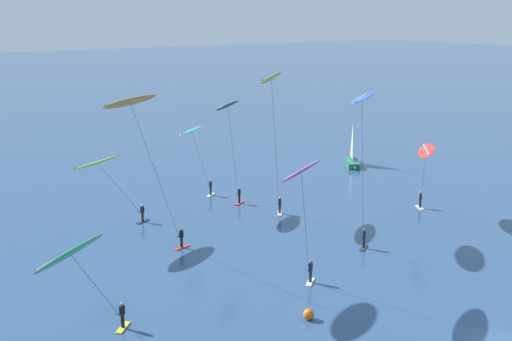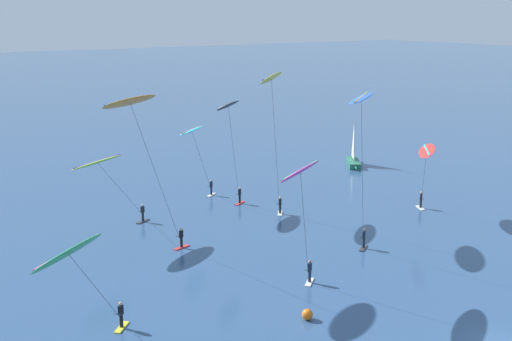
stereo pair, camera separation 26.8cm
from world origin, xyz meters
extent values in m
cube|color=#23664C|center=(24.19, 38.30, 0.35)|extent=(3.95, 4.71, 0.70)
cone|color=#23664C|center=(22.78, 36.36, 0.35)|extent=(1.81, 2.14, 0.67)
cylinder|color=#B2B2B7|center=(24.01, 38.06, 3.20)|extent=(0.12, 0.12, 5.00)
pyramid|color=white|center=(24.54, 38.79, 3.03)|extent=(1.12, 1.50, 4.25)
cylinder|color=#A5A5AD|center=(24.54, 38.79, 0.95)|extent=(1.12, 1.50, 0.08)
cube|color=silver|center=(-2.96, 13.71, 0.04)|extent=(1.41, 1.26, 0.08)
cylinder|color=#192338|center=(-2.96, 13.71, 0.48)|extent=(0.22, 0.22, 0.80)
cube|color=#192338|center=(-2.96, 13.71, 1.18)|extent=(0.39, 0.34, 0.60)
sphere|color=#9E7051|center=(-2.96, 13.71, 1.60)|extent=(0.22, 0.22, 0.22)
cylinder|color=black|center=(-3.27, 13.54, 1.06)|extent=(0.30, 0.50, 0.04)
ellipsoid|color=#D62D9E|center=(-4.73, 12.74, 8.61)|extent=(5.97, 3.94, 0.90)
cylinder|color=#28D160|center=(-4.73, 12.74, 8.66)|extent=(5.26, 2.99, 0.16)
cylinder|color=#333338|center=(-4.00, 13.14, 4.79)|extent=(1.49, 0.83, 7.46)
cube|color=yellow|center=(-16.61, 15.01, 0.04)|extent=(1.35, 1.33, 0.08)
cylinder|color=black|center=(-16.61, 15.01, 0.48)|extent=(0.22, 0.22, 0.80)
cube|color=black|center=(-16.61, 15.01, 1.18)|extent=(0.39, 0.36, 0.60)
sphere|color=tan|center=(-16.61, 15.01, 1.60)|extent=(0.22, 0.22, 0.22)
cylinder|color=black|center=(-16.90, 14.81, 1.06)|extent=(0.34, 0.48, 0.04)
ellipsoid|color=green|center=(-20.29, 12.48, 6.51)|extent=(5.49, 4.40, 1.22)
cylinder|color=#D660B7|center=(-20.29, 12.48, 6.56)|extent=(4.53, 3.19, 0.16)
cylinder|color=#333338|center=(-18.60, 13.64, 3.73)|extent=(3.42, 2.37, 5.36)
cube|color=red|center=(-7.14, 25.00, 0.04)|extent=(1.55, 0.75, 0.08)
cylinder|color=black|center=(-7.14, 25.00, 0.48)|extent=(0.22, 0.22, 0.80)
cube|color=black|center=(-7.14, 25.00, 1.18)|extent=(0.39, 0.34, 0.60)
sphere|color=tan|center=(-7.14, 25.00, 1.60)|extent=(0.22, 0.22, 0.22)
cylinder|color=black|center=(-7.45, 24.83, 1.06)|extent=(0.30, 0.50, 0.04)
ellipsoid|color=orange|center=(-12.22, 22.26, 12.67)|extent=(5.70, 4.02, 0.95)
cylinder|color=#0F7FE5|center=(-12.22, 22.26, 12.72)|extent=(4.81, 2.70, 0.16)
cylinder|color=#333338|center=(-9.83, 23.55, 6.81)|extent=(4.80, 2.61, 11.52)
cube|color=silver|center=(4.87, 27.69, 0.04)|extent=(1.24, 1.43, 0.08)
cylinder|color=black|center=(4.87, 27.69, 0.48)|extent=(0.22, 0.22, 0.80)
cube|color=black|center=(4.87, 27.69, 1.18)|extent=(0.39, 0.37, 0.60)
sphere|color=beige|center=(4.87, 27.69, 1.60)|extent=(0.22, 0.22, 0.22)
cylinder|color=black|center=(4.60, 27.47, 1.06)|extent=(0.38, 0.45, 0.04)
ellipsoid|color=yellow|center=(2.12, 25.42, 13.22)|extent=(5.20, 4.60, 1.05)
cylinder|color=#1432E0|center=(2.12, 25.42, 13.27)|extent=(4.29, 3.58, 0.16)
cylinder|color=#333338|center=(3.36, 26.45, 7.09)|extent=(2.51, 2.08, 12.06)
cube|color=silver|center=(17.22, 21.29, 0.04)|extent=(1.08, 1.51, 0.08)
cylinder|color=black|center=(17.22, 21.29, 0.48)|extent=(0.22, 0.22, 0.80)
cube|color=black|center=(17.22, 21.29, 1.18)|extent=(0.38, 0.38, 0.60)
sphere|color=tan|center=(17.22, 21.29, 1.60)|extent=(0.22, 0.22, 0.22)
cylinder|color=black|center=(16.98, 21.04, 1.06)|extent=(0.43, 0.41, 0.04)
ellipsoid|color=red|center=(15.67, 19.66, 6.25)|extent=(4.48, 4.61, 1.08)
cylinder|color=#23D6DB|center=(15.67, 19.66, 6.30)|extent=(3.36, 3.53, 0.16)
cylinder|color=#333338|center=(16.33, 20.35, 3.61)|extent=(1.35, 1.42, 5.10)
cube|color=silver|center=(2.74, 36.86, 0.04)|extent=(1.48, 1.15, 0.08)
cylinder|color=#192338|center=(2.74, 36.86, 0.48)|extent=(0.22, 0.22, 0.80)
cube|color=#192338|center=(2.74, 36.86, 1.18)|extent=(0.39, 0.37, 0.60)
sphere|color=tan|center=(2.74, 36.86, 1.60)|extent=(0.22, 0.22, 0.22)
cylinder|color=black|center=(2.46, 36.64, 1.06)|extent=(0.38, 0.45, 0.04)
ellipsoid|color=#23B2C6|center=(-1.11, 33.76, 7.79)|extent=(4.70, 4.18, 0.60)
cylinder|color=#DB4C38|center=(-1.11, 33.76, 7.84)|extent=(3.70, 3.03, 0.16)
cylinder|color=#333338|center=(0.68, 35.20, 4.37)|extent=(3.60, 2.91, 6.64)
cube|color=#2D2D33|center=(4.94, 16.47, 0.04)|extent=(1.47, 1.16, 0.08)
cylinder|color=#192338|center=(4.94, 16.47, 0.48)|extent=(0.22, 0.22, 0.80)
cube|color=#192338|center=(4.94, 16.47, 1.18)|extent=(0.39, 0.37, 0.60)
sphere|color=#9E7051|center=(4.94, 16.47, 1.60)|extent=(0.22, 0.22, 0.22)
cylinder|color=black|center=(4.66, 16.26, 1.06)|extent=(0.37, 0.46, 0.04)
ellipsoid|color=blue|center=(1.57, 13.90, 12.78)|extent=(5.59, 4.75, 0.64)
cylinder|color=gold|center=(1.57, 13.90, 12.83)|extent=(4.57, 3.54, 0.16)
cylinder|color=#333338|center=(3.11, 15.08, 6.87)|extent=(3.13, 2.39, 11.62)
cube|color=red|center=(3.55, 32.68, 0.04)|extent=(1.51, 1.06, 0.08)
cylinder|color=black|center=(3.55, 32.68, 0.48)|extent=(0.22, 0.22, 0.80)
cube|color=black|center=(3.55, 32.68, 1.18)|extent=(0.39, 0.37, 0.60)
sphere|color=tan|center=(3.55, 32.68, 1.60)|extent=(0.22, 0.22, 0.22)
cylinder|color=black|center=(3.28, 32.46, 1.06)|extent=(0.37, 0.46, 0.04)
ellipsoid|color=black|center=(1.12, 30.77, 10.31)|extent=(5.04, 4.27, 0.78)
cylinder|color=white|center=(1.12, 30.77, 10.36)|extent=(4.26, 3.39, 0.16)
cylinder|color=#333338|center=(2.20, 31.62, 5.64)|extent=(2.19, 1.73, 9.16)
cube|color=#2D2D33|center=(-6.87, 32.92, 0.04)|extent=(1.53, 1.01, 0.08)
cylinder|color=black|center=(-6.87, 32.92, 0.48)|extent=(0.22, 0.22, 0.80)
cube|color=black|center=(-6.87, 32.92, 1.18)|extent=(0.39, 0.34, 0.60)
sphere|color=beige|center=(-6.87, 32.92, 1.60)|extent=(0.22, 0.22, 0.22)
cylinder|color=black|center=(-7.18, 32.76, 1.06)|extent=(0.30, 0.50, 0.04)
ellipsoid|color=#8CD12D|center=(-11.81, 30.27, 6.78)|extent=(5.91, 4.07, 0.72)
cylinder|color=#722DD1|center=(-11.81, 30.27, 6.83)|extent=(5.04, 2.81, 0.16)
cylinder|color=#333338|center=(-9.49, 31.51, 3.87)|extent=(4.66, 2.52, 5.64)
sphere|color=orange|center=(-6.64, 9.44, 0.35)|extent=(0.70, 0.70, 0.70)
camera|label=1|loc=(-30.29, -18.68, 18.68)|focal=45.00mm
camera|label=2|loc=(-30.07, -18.83, 18.68)|focal=45.00mm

